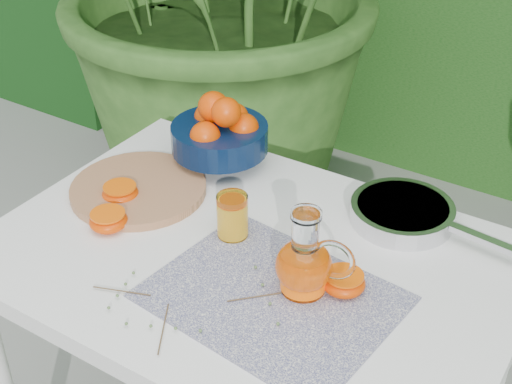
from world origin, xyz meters
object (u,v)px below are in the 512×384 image
Objects in this scene: cutting_board at (138,189)px; saute_pan at (404,212)px; fruit_bowl at (220,132)px; white_table at (251,286)px; juice_pitcher at (305,264)px.

cutting_board is 0.56m from saute_pan.
cutting_board is 1.31× the size of fruit_bowl.
cutting_board is at bearing 171.17° from white_table.
fruit_bowl is at bearing 69.02° from cutting_board.
juice_pitcher reaches higher than cutting_board.
white_table is 0.34m from cutting_board.
juice_pitcher is 0.31m from saute_pan.
cutting_board reaches higher than white_table.
fruit_bowl reaches higher than juice_pitcher.
saute_pan reaches higher than white_table.
juice_pitcher is 0.44× the size of saute_pan.
juice_pitcher is at bearing -102.59° from saute_pan.
saute_pan is (0.21, 0.26, 0.10)m from white_table.
fruit_bowl is at bearing -179.45° from saute_pan.
cutting_board is at bearing -110.98° from fruit_bowl.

